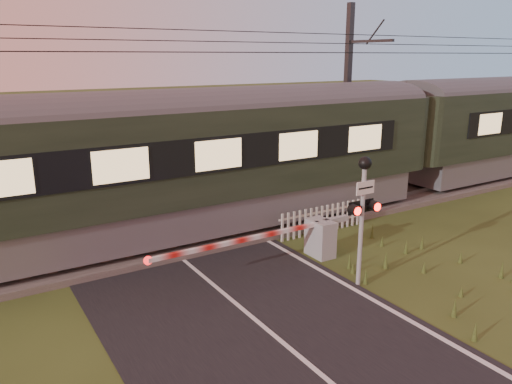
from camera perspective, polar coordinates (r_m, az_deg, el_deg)
ground at (r=10.10m, az=3.25°, el=-17.04°), size 160.00×160.00×0.00m
road at (r=9.95m, az=4.14°, el=-17.56°), size 6.00×140.00×0.03m
track_bed at (r=15.30m, az=-10.82°, el=-5.38°), size 140.00×3.40×0.39m
overhead_wires at (r=14.34m, az=-11.99°, el=16.29°), size 120.00×0.62×0.62m
train at (r=20.29m, az=16.14°, el=6.11°), size 44.71×3.08×4.17m
boom_gate at (r=13.82m, az=6.55°, el=-5.22°), size 6.00×0.80×1.06m
crossing_signal at (r=11.86m, az=12.13°, el=-0.73°), size 0.81×0.34×3.19m
picket_fence at (r=15.86m, az=7.82°, el=-3.04°), size 3.44×0.07×0.88m
catenary_mast at (r=21.15m, az=10.48°, el=10.86°), size 0.23×2.47×7.42m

